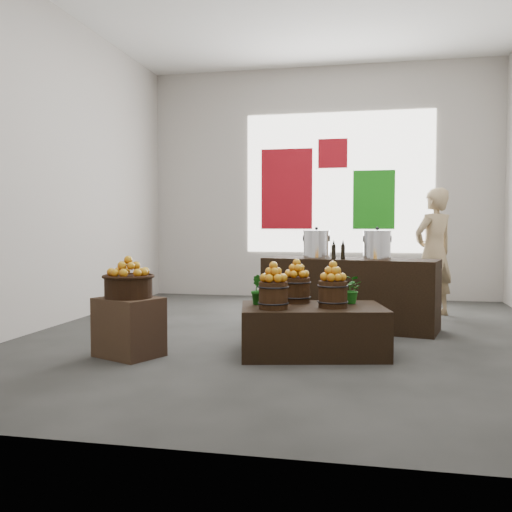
% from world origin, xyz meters
% --- Properties ---
extents(ground, '(7.00, 7.00, 0.00)m').
position_xyz_m(ground, '(0.00, 0.00, 0.00)').
color(ground, '#3B3B38').
rests_on(ground, ground).
extents(back_wall, '(6.00, 0.04, 4.00)m').
position_xyz_m(back_wall, '(0.00, 3.50, 2.00)').
color(back_wall, '#B0AAA2').
rests_on(back_wall, ground).
extents(back_opening, '(3.20, 0.02, 2.40)m').
position_xyz_m(back_opening, '(0.30, 3.48, 2.00)').
color(back_opening, white).
rests_on(back_opening, back_wall).
extents(deco_red_left, '(0.90, 0.04, 1.40)m').
position_xyz_m(deco_red_left, '(-0.60, 3.47, 1.90)').
color(deco_red_left, maroon).
rests_on(deco_red_left, back_wall).
extents(deco_green_right, '(0.70, 0.04, 1.00)m').
position_xyz_m(deco_green_right, '(0.90, 3.47, 1.70)').
color(deco_green_right, '#177B13').
rests_on(deco_green_right, back_wall).
extents(deco_red_upper, '(0.50, 0.04, 0.50)m').
position_xyz_m(deco_red_upper, '(0.20, 3.47, 2.50)').
color(deco_red_upper, maroon).
rests_on(deco_red_upper, back_wall).
extents(crate, '(0.71, 0.66, 0.57)m').
position_xyz_m(crate, '(-1.39, -1.41, 0.28)').
color(crate, '#4C3723').
rests_on(crate, ground).
extents(wicker_basket, '(0.45, 0.45, 0.21)m').
position_xyz_m(wicker_basket, '(-1.39, -1.41, 0.67)').
color(wicker_basket, black).
rests_on(wicker_basket, crate).
extents(apples_in_basket, '(0.35, 0.35, 0.19)m').
position_xyz_m(apples_in_basket, '(-1.39, -1.41, 0.87)').
color(apples_in_basket, '#9F0905').
rests_on(apples_in_basket, wicker_basket).
extents(display_table, '(1.52, 1.12, 0.48)m').
position_xyz_m(display_table, '(0.33, -0.97, 0.24)').
color(display_table, black).
rests_on(display_table, ground).
extents(apple_bucket_front_left, '(0.27, 0.27, 0.25)m').
position_xyz_m(apple_bucket_front_left, '(-0.01, -1.24, 0.60)').
color(apple_bucket_front_left, '#341F0E').
rests_on(apple_bucket_front_left, display_table).
extents(apples_in_bucket_front_left, '(0.21, 0.21, 0.18)m').
position_xyz_m(apples_in_bucket_front_left, '(-0.01, -1.24, 0.82)').
color(apples_in_bucket_front_left, '#9F0905').
rests_on(apples_in_bucket_front_left, apple_bucket_front_left).
extents(apple_bucket_front_right, '(0.27, 0.27, 0.25)m').
position_xyz_m(apple_bucket_front_right, '(0.53, -1.03, 0.60)').
color(apple_bucket_front_right, '#341F0E').
rests_on(apple_bucket_front_right, display_table).
extents(apples_in_bucket_front_right, '(0.21, 0.21, 0.18)m').
position_xyz_m(apples_in_bucket_front_right, '(0.53, -1.03, 0.82)').
color(apples_in_bucket_front_right, '#9F0905').
rests_on(apples_in_bucket_front_right, apple_bucket_front_right).
extents(apple_bucket_rear, '(0.27, 0.27, 0.25)m').
position_xyz_m(apple_bucket_rear, '(0.14, -0.75, 0.60)').
color(apple_bucket_rear, '#341F0E').
rests_on(apple_bucket_rear, display_table).
extents(apples_in_bucket_rear, '(0.21, 0.21, 0.18)m').
position_xyz_m(apples_in_bucket_rear, '(0.14, -0.75, 0.82)').
color(apples_in_bucket_rear, '#9F0905').
rests_on(apples_in_bucket_rear, apple_bucket_rear).
extents(herb_garnish_right, '(0.32, 0.31, 0.29)m').
position_xyz_m(herb_garnish_right, '(0.69, -0.72, 0.62)').
color(herb_garnish_right, '#125612').
rests_on(herb_garnish_right, display_table).
extents(herb_garnish_left, '(0.21, 0.19, 0.30)m').
position_xyz_m(herb_garnish_left, '(-0.20, -0.99, 0.63)').
color(herb_garnish_left, '#125612').
rests_on(herb_garnish_left, display_table).
extents(counter, '(2.19, 1.10, 0.86)m').
position_xyz_m(counter, '(0.62, 0.56, 0.43)').
color(counter, black).
rests_on(counter, ground).
extents(stock_pot_left, '(0.32, 0.32, 0.32)m').
position_xyz_m(stock_pot_left, '(0.20, 0.65, 1.02)').
color(stock_pot_left, silver).
rests_on(stock_pot_left, counter).
extents(stock_pot_center, '(0.32, 0.32, 0.32)m').
position_xyz_m(stock_pot_center, '(0.95, 0.49, 1.02)').
color(stock_pot_center, silver).
rests_on(stock_pot_center, counter).
extents(oil_cruets, '(0.16, 0.09, 0.24)m').
position_xyz_m(oil_cruets, '(0.58, 0.36, 0.97)').
color(oil_cruets, black).
rests_on(oil_cruets, counter).
extents(shopper, '(0.77, 0.74, 1.78)m').
position_xyz_m(shopper, '(1.73, 1.78, 0.89)').
color(shopper, tan).
rests_on(shopper, ground).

